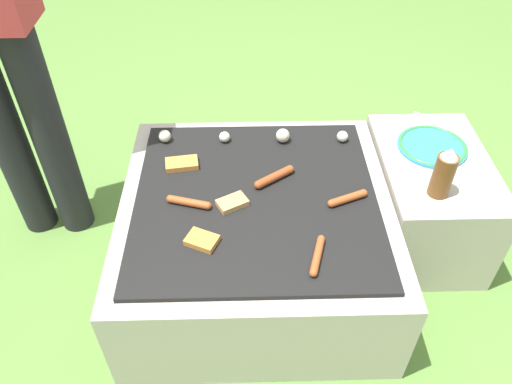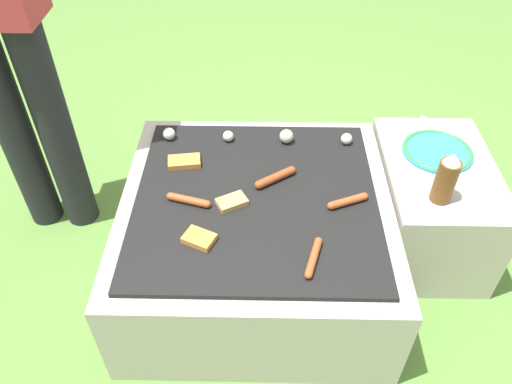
% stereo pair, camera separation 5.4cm
% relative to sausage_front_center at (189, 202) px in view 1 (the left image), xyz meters
% --- Properties ---
extents(ground_plane, '(14.00, 14.00, 0.00)m').
position_rel_sausage_front_center_xyz_m(ground_plane, '(0.22, 0.04, -0.40)').
color(ground_plane, '#567F38').
extents(grill, '(0.91, 0.91, 0.39)m').
position_rel_sausage_front_center_xyz_m(grill, '(0.22, 0.04, -0.21)').
color(grill, '#B2AA9E').
rests_on(grill, ground_plane).
extents(side_ledge, '(0.39, 0.59, 0.39)m').
position_rel_sausage_front_center_xyz_m(side_ledge, '(0.88, 0.21, -0.21)').
color(side_ledge, '#B2AA9E').
rests_on(side_ledge, ground_plane).
extents(sausage_front_center, '(0.15, 0.06, 0.03)m').
position_rel_sausage_front_center_xyz_m(sausage_front_center, '(0.00, 0.00, 0.00)').
color(sausage_front_center, '#A34C23').
rests_on(sausage_front_center, grill).
extents(sausage_mid_left, '(0.06, 0.15, 0.02)m').
position_rel_sausage_front_center_xyz_m(sausage_mid_left, '(0.39, -0.23, -0.00)').
color(sausage_mid_left, '#A34C23').
rests_on(sausage_mid_left, grill).
extents(sausage_mid_right, '(0.14, 0.07, 0.03)m').
position_rel_sausage_front_center_xyz_m(sausage_mid_right, '(0.52, 0.01, 0.00)').
color(sausage_mid_right, '#A34C23').
rests_on(sausage_mid_right, grill).
extents(sausage_back_center, '(0.14, 0.11, 0.03)m').
position_rel_sausage_front_center_xyz_m(sausage_back_center, '(0.29, 0.12, 0.00)').
color(sausage_back_center, '#93421E').
rests_on(sausage_back_center, grill).
extents(bread_slice_right, '(0.11, 0.10, 0.02)m').
position_rel_sausage_front_center_xyz_m(bread_slice_right, '(0.14, -0.00, -0.00)').
color(bread_slice_right, tan).
rests_on(bread_slice_right, grill).
extents(bread_slice_left, '(0.11, 0.10, 0.02)m').
position_rel_sausage_front_center_xyz_m(bread_slice_left, '(0.05, -0.16, -0.00)').
color(bread_slice_left, '#D18438').
rests_on(bread_slice_left, grill).
extents(bread_slice_center, '(0.12, 0.08, 0.02)m').
position_rel_sausage_front_center_xyz_m(bread_slice_center, '(-0.04, 0.20, -0.00)').
color(bread_slice_center, '#D18438').
rests_on(bread_slice_center, grill).
extents(mushroom_row, '(0.71, 0.06, 0.05)m').
position_rel_sausage_front_center_xyz_m(mushroom_row, '(0.22, 0.34, 0.01)').
color(mushroom_row, beige).
rests_on(mushroom_row, grill).
extents(plate_colorful, '(0.26, 0.26, 0.02)m').
position_rel_sausage_front_center_xyz_m(plate_colorful, '(0.88, 0.28, -0.00)').
color(plate_colorful, '#338CCC').
rests_on(plate_colorful, side_ledge).
extents(condiment_bottle, '(0.07, 0.07, 0.19)m').
position_rel_sausage_front_center_xyz_m(condiment_bottle, '(0.83, 0.03, 0.08)').
color(condiment_bottle, brown).
rests_on(condiment_bottle, side_ledge).
extents(fork_utensil, '(0.12, 0.19, 0.01)m').
position_rel_sausage_front_center_xyz_m(fork_utensil, '(0.84, 0.43, -0.01)').
color(fork_utensil, silver).
rests_on(fork_utensil, side_ledge).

